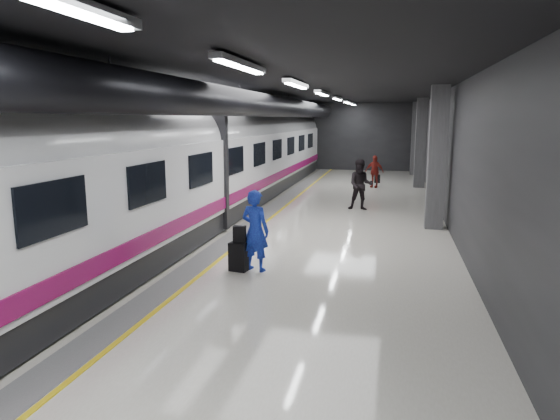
# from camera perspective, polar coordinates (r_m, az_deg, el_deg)

# --- Properties ---
(ground) EXTENTS (40.00, 40.00, 0.00)m
(ground) POSITION_cam_1_polar(r_m,az_deg,el_deg) (15.22, 0.28, -2.82)
(ground) COLOR silver
(ground) RESTS_ON ground
(platform_hall) EXTENTS (10.02, 40.02, 4.51)m
(platform_hall) POSITION_cam_1_polar(r_m,az_deg,el_deg) (15.81, 0.03, 10.61)
(platform_hall) COLOR black
(platform_hall) RESTS_ON ground
(train) EXTENTS (3.05, 38.00, 4.05)m
(train) POSITION_cam_1_polar(r_m,az_deg,el_deg) (15.90, -11.26, 5.11)
(train) COLOR black
(train) RESTS_ON ground
(traveler_main) EXTENTS (0.79, 0.63, 1.90)m
(traveler_main) POSITION_cam_1_polar(r_m,az_deg,el_deg) (11.48, -2.85, -2.36)
(traveler_main) COLOR blue
(traveler_main) RESTS_ON ground
(suitcase_main) EXTENTS (0.45, 0.32, 0.67)m
(suitcase_main) POSITION_cam_1_polar(r_m,az_deg,el_deg) (11.62, -4.77, -5.35)
(suitcase_main) COLOR black
(suitcase_main) RESTS_ON ground
(shoulder_bag) EXTENTS (0.30, 0.18, 0.39)m
(shoulder_bag) POSITION_cam_1_polar(r_m,az_deg,el_deg) (11.51, -4.64, -2.77)
(shoulder_bag) COLOR black
(shoulder_bag) RESTS_ON suitcase_main
(traveler_far_a) EXTENTS (0.98, 0.78, 1.96)m
(traveler_far_a) POSITION_cam_1_polar(r_m,az_deg,el_deg) (19.41, 9.20, 2.86)
(traveler_far_a) COLOR black
(traveler_far_a) RESTS_ON ground
(traveler_far_b) EXTENTS (1.03, 0.66, 1.64)m
(traveler_far_b) POSITION_cam_1_polar(r_m,az_deg,el_deg) (26.00, 10.73, 4.36)
(traveler_far_b) COLOR maroon
(traveler_far_b) RESTS_ON ground
(suitcase_far) EXTENTS (0.32, 0.23, 0.45)m
(suitcase_far) POSITION_cam_1_polar(r_m,az_deg,el_deg) (27.96, 11.05, 3.53)
(suitcase_far) COLOR black
(suitcase_far) RESTS_ON ground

